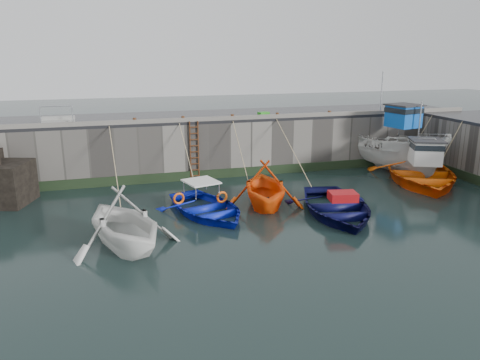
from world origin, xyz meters
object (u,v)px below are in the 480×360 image
object	(u,v)px
boat_far_orange	(420,173)
bollard_e	(329,113)
fish_crate	(263,115)
bollard_b	(183,119)
boat_near_blacktrim	(264,205)
boat_near_navy	(336,214)
boat_far_white	(393,149)
bollard_d	(277,115)
ladder	(194,151)
bollard_a	(135,121)
bollard_c	(232,117)
boat_near_white	(125,247)
boat_near_blue	(207,214)

from	to	relation	value
boat_far_orange	bollard_e	world-z (taller)	boat_far_orange
fish_crate	bollard_b	world-z (taller)	fish_crate
boat_near_blacktrim	boat_near_navy	xyz separation A→B (m)	(2.56, -1.98, 0.00)
boat_far_white	bollard_d	size ratio (longest dim) A/B	29.00
ladder	bollard_a	bearing A→B (deg)	173.62
boat_near_blacktrim	fish_crate	world-z (taller)	fish_crate
bollard_c	bollard_a	bearing A→B (deg)	180.00
boat_far_white	bollard_c	bearing A→B (deg)	159.62
boat_near_blacktrim	bollard_c	distance (m)	6.37
ladder	boat_near_white	distance (m)	9.30
bollard_b	bollard_e	xyz separation A→B (m)	(8.50, 0.00, 0.00)
boat_near_blacktrim	fish_crate	bearing A→B (deg)	85.97
ladder	boat_near_blacktrim	distance (m)	5.79
boat_near_white	boat_near_navy	xyz separation A→B (m)	(8.86, 1.09, 0.00)
boat_near_blue	bollard_e	distance (m)	10.88
boat_near_white	boat_near_blue	xyz separation A→B (m)	(3.56, 2.66, 0.00)
boat_far_white	bollard_a	xyz separation A→B (m)	(-14.51, 1.33, 2.06)
fish_crate	bollard_e	distance (m)	3.90
boat_near_blue	bollard_a	distance (m)	7.16
ladder	bollard_b	bearing A→B (deg)	146.14
bollard_d	boat_near_navy	bearing A→B (deg)	-90.40
ladder	fish_crate	bearing A→B (deg)	9.90
boat_far_white	bollard_d	world-z (taller)	boat_far_white
boat_near_white	boat_far_white	xyz separation A→B (m)	(15.61, 7.19, 1.24)
bollard_e	boat_far_white	bearing A→B (deg)	-20.79
boat_near_white	boat_far_orange	bearing A→B (deg)	-4.16
bollard_c	boat_near_white	bearing A→B (deg)	-126.50
ladder	boat_near_navy	size ratio (longest dim) A/B	0.57
boat_near_navy	fish_crate	world-z (taller)	fish_crate
boat_near_navy	fish_crate	size ratio (longest dim) A/B	9.32
boat_far_orange	bollard_e	xyz separation A→B (m)	(-3.49, 4.01, 2.83)
bollard_d	bollard_e	xyz separation A→B (m)	(3.20, 0.00, 0.00)
boat_near_blue	fish_crate	distance (m)	8.47
boat_far_white	boat_far_orange	xyz separation A→B (m)	(-0.02, -2.68, -0.77)
boat_far_orange	bollard_a	bearing A→B (deg)	-171.87
boat_near_blue	boat_near_navy	xyz separation A→B (m)	(5.30, -1.57, 0.00)
boat_near_white	bollard_d	xyz separation A→B (m)	(8.91, 8.53, 3.30)
ladder	boat_near_blue	bearing A→B (deg)	-95.71
boat_near_blacktrim	boat_near_navy	bearing A→B (deg)	-23.45
boat_far_white	boat_near_blue	bearing A→B (deg)	-171.64
boat_far_white	bollard_e	xyz separation A→B (m)	(-3.51, 1.33, 2.06)
boat_near_blacktrim	boat_near_navy	distance (m)	3.23
boat_near_navy	bollard_c	bearing A→B (deg)	120.02
boat_far_orange	bollard_e	distance (m)	6.02
boat_near_navy	boat_far_white	distance (m)	9.19
boat_near_navy	bollard_d	bearing A→B (deg)	100.69
fish_crate	bollard_b	bearing A→B (deg)	169.48
bollard_c	bollard_d	size ratio (longest dim) A/B	1.00
ladder	boat_far_white	xyz separation A→B (m)	(11.51, -1.00, -0.35)
boat_near_navy	bollard_b	bearing A→B (deg)	136.33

